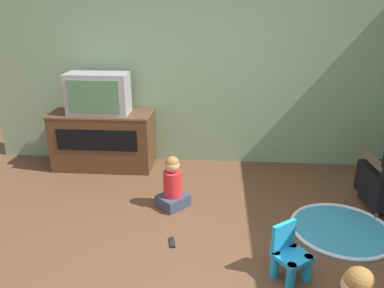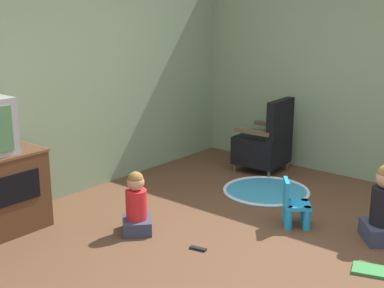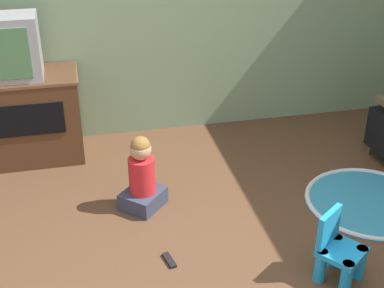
{
  "view_description": "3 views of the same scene",
  "coord_description": "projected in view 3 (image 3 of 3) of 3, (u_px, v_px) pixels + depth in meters",
  "views": [
    {
      "loc": [
        0.05,
        -2.45,
        2.08
      ],
      "look_at": [
        -0.18,
        0.83,
        0.83
      ],
      "focal_mm": 35.0,
      "sensor_mm": 36.0,
      "label": 1
    },
    {
      "loc": [
        -3.59,
        -2.23,
        2.06
      ],
      "look_at": [
        -0.07,
        0.7,
        0.84
      ],
      "focal_mm": 50.0,
      "sensor_mm": 36.0,
      "label": 2
    },
    {
      "loc": [
        -0.79,
        -2.26,
        2.3
      ],
      "look_at": [
        -0.08,
        0.87,
        0.61
      ],
      "focal_mm": 50.0,
      "sensor_mm": 36.0,
      "label": 3
    }
  ],
  "objects": [
    {
      "name": "remote_control",
      "position": [
        169.0,
        260.0,
        3.47
      ],
      "size": [
        0.08,
        0.16,
        0.02
      ],
      "rotation": [
        0.0,
        0.0,
        1.79
      ],
      "color": "black",
      "rests_on": "ground_plane"
    },
    {
      "name": "child_watching_left",
      "position": [
        142.0,
        177.0,
        3.92
      ],
      "size": [
        0.39,
        0.4,
        0.58
      ],
      "rotation": [
        0.0,
        0.0,
        0.83
      ],
      "color": "#33384C",
      "rests_on": "ground_plane"
    },
    {
      "name": "yellow_kid_chair",
      "position": [
        338.0,
        253.0,
        3.26
      ],
      "size": [
        0.35,
        0.35,
        0.46
      ],
      "rotation": [
        0.0,
        0.0,
        0.64
      ],
      "color": "#1E99DB",
      "rests_on": "ground_plane"
    },
    {
      "name": "tv_cabinet",
      "position": [
        3.0,
        118.0,
        4.51
      ],
      "size": [
        1.3,
        0.54,
        0.75
      ],
      "color": "#4C2D19",
      "rests_on": "ground_plane"
    },
    {
      "name": "play_mat",
      "position": [
        369.0,
        202.0,
        4.07
      ],
      "size": [
        0.97,
        0.97,
        0.04
      ],
      "color": "teal",
      "rests_on": "ground_plane"
    }
  ]
}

